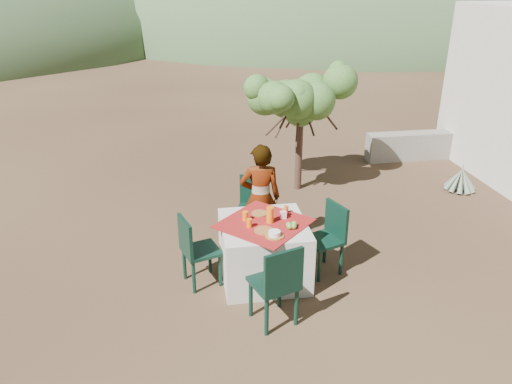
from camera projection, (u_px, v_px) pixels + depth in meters
The scene contains 24 objects.
ground at pixel (293, 257), 6.70m from camera, with size 160.00×160.00×0.00m, color #362218.
table at pixel (264, 251), 6.11m from camera, with size 1.30×1.30×0.76m.
chair_far at pixel (253, 204), 7.07m from camera, with size 0.52×0.52×0.89m.
chair_near at pixel (278, 282), 5.20m from camera, with size 0.57×0.57×0.97m.
chair_left at pixel (195, 248), 5.92m from camera, with size 0.52×0.52×0.90m.
chair_right at pixel (328, 235), 6.21m from camera, with size 0.54×0.54×0.91m.
person at pixel (260, 198), 6.63m from camera, with size 0.55×0.36×1.50m, color #8C6651.
shrub_tree at pixel (303, 104), 8.28m from camera, with size 1.62×1.59×1.91m.
agave at pixel (461, 180), 8.68m from camera, with size 0.54×0.54×0.58m.
stone_wall at pixel (429, 145), 10.17m from camera, with size 2.60×0.35×0.55m, color gray.
hill_near_right at pixel (338, 19), 40.95m from camera, with size 48.00×48.00×20.00m, color #2D4929.
hill_far_center at pixel (148, 8), 53.13m from camera, with size 60.00×60.00×24.00m, color slate.
hill_far_right at pixel (456, 9), 52.26m from camera, with size 36.00×36.00×14.00m, color slate.
plate_far at pixel (259, 213), 6.17m from camera, with size 0.20×0.20×0.01m, color brown.
plate_near at pixel (264, 230), 5.76m from camera, with size 0.22×0.22×0.01m, color brown.
glass_far at pixel (245, 216), 5.99m from camera, with size 0.07×0.07×0.12m, color orange.
glass_near at pixel (249, 223), 5.83m from camera, with size 0.07×0.07×0.11m, color orange.
juice_pitcher at pixel (270, 215), 5.93m from camera, with size 0.09×0.09×0.20m, color orange.
bowl_plate at pixel (274, 236), 5.65m from camera, with size 0.22×0.22×0.01m, color brown.
white_bowl at pixel (274, 233), 5.64m from camera, with size 0.14×0.14×0.05m, color white.
jar_left at pixel (284, 213), 6.09m from camera, with size 0.06×0.06×0.10m, color #DE5B27.
jar_right at pixel (286, 209), 6.20m from camera, with size 0.06×0.06×0.09m, color #DE5B27.
napkin_holder at pixel (283, 215), 6.04m from camera, with size 0.07×0.04×0.09m, color white.
fruit_cluster at pixel (292, 225), 5.82m from camera, with size 0.14×0.13×0.07m.
Camera 1 is at (-1.40, -5.63, 3.50)m, focal length 35.00 mm.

